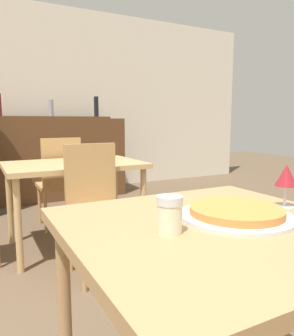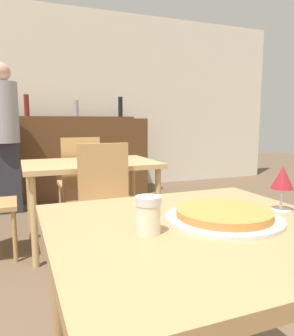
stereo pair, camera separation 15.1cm
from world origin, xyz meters
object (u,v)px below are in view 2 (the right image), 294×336
at_px(chair_far_side_front, 107,200).
at_px(chair_far_side_back, 80,176).
at_px(cheese_shaker, 148,215).
at_px(wine_glass, 282,179).
at_px(pizza_tray, 224,215).
at_px(person_standing, 4,133).

bearing_deg(chair_far_side_front, chair_far_side_back, 90.00).
relative_size(cheese_shaker, wine_glass, 0.67).
height_order(pizza_tray, cheese_shaker, cheese_shaker).
height_order(chair_far_side_front, wine_glass, wine_glass).
distance_m(chair_far_side_front, pizza_tray, 1.43).
distance_m(cheese_shaker, wine_glass, 0.53).
height_order(chair_far_side_front, cheese_shaker, chair_far_side_front).
relative_size(person_standing, wine_glass, 11.00).
height_order(cheese_shaker, person_standing, person_standing).
bearing_deg(pizza_tray, chair_far_side_front, 90.44).
xyz_separation_m(chair_far_side_back, pizza_tray, (0.01, -2.49, 0.27)).
bearing_deg(chair_far_side_back, cheese_shaker, 84.10).
relative_size(chair_far_side_back, person_standing, 0.53).
bearing_deg(pizza_tray, cheese_shaker, -175.08).
xyz_separation_m(pizza_tray, cheese_shaker, (-0.27, -0.02, 0.04)).
distance_m(pizza_tray, wine_glass, 0.27).
xyz_separation_m(chair_far_side_front, person_standing, (-0.71, 1.92, 0.43)).
distance_m(chair_far_side_back, person_standing, 1.17).
distance_m(person_standing, wine_glass, 3.44).
distance_m(pizza_tray, person_standing, 3.40).
height_order(chair_far_side_back, cheese_shaker, chair_far_side_back).
height_order(cheese_shaker, wine_glass, wine_glass).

